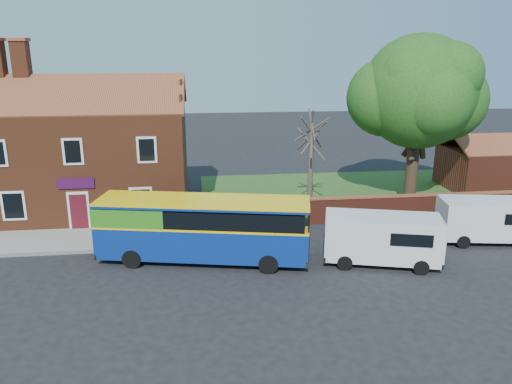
{
  "coord_description": "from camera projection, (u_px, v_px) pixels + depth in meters",
  "views": [
    {
      "loc": [
        -0.13,
        -20.41,
        10.11
      ],
      "look_at": [
        2.85,
        5.0,
        2.67
      ],
      "focal_mm": 35.0,
      "sensor_mm": 36.0,
      "label": 1
    }
  ],
  "objects": [
    {
      "name": "kerb",
      "position": [
        66.0,
        253.0,
        25.32
      ],
      "size": [
        18.0,
        0.15,
        0.14
      ],
      "primitive_type": "cube",
      "color": "slate",
      "rests_on": "ground"
    },
    {
      "name": "outbuilding",
      "position": [
        501.0,
        167.0,
        36.72
      ],
      "size": [
        8.2,
        5.06,
        4.17
      ],
      "color": "maroon",
      "rests_on": "ground"
    },
    {
      "name": "pavement",
      "position": [
        74.0,
        240.0,
        26.99
      ],
      "size": [
        18.0,
        3.5,
        0.12
      ],
      "primitive_type": "cube",
      "color": "gray",
      "rests_on": "ground"
    },
    {
      "name": "large_tree",
      "position": [
        418.0,
        95.0,
        31.45
      ],
      "size": [
        9.02,
        7.14,
        11.0
      ],
      "color": "black",
      "rests_on": "ground"
    },
    {
      "name": "boundary_wall",
      "position": [
        418.0,
        207.0,
        30.21
      ],
      "size": [
        22.0,
        0.38,
        1.6
      ],
      "color": "maroon",
      "rests_on": "ground"
    },
    {
      "name": "van_far",
      "position": [
        491.0,
        219.0,
        26.63
      ],
      "size": [
        5.56,
        2.93,
        2.32
      ],
      "rotation": [
        0.0,
        0.0,
        -0.16
      ],
      "color": "silver",
      "rests_on": "ground"
    },
    {
      "name": "bus",
      "position": [
        197.0,
        226.0,
        24.17
      ],
      "size": [
        10.5,
        4.63,
        3.11
      ],
      "rotation": [
        0.0,
        0.0,
        -0.21
      ],
      "color": "navy",
      "rests_on": "ground"
    },
    {
      "name": "van_near",
      "position": [
        382.0,
        237.0,
        23.9
      ],
      "size": [
        5.82,
        3.52,
        2.39
      ],
      "rotation": [
        0.0,
        0.0,
        -0.26
      ],
      "color": "silver",
      "rests_on": "ground"
    },
    {
      "name": "grass_strip",
      "position": [
        382.0,
        192.0,
        36.15
      ],
      "size": [
        26.0,
        12.0,
        0.04
      ],
      "primitive_type": "cube",
      "color": "#426B28",
      "rests_on": "ground"
    },
    {
      "name": "bare_tree",
      "position": [
        311.0,
        162.0,
        31.27
      ],
      "size": [
        2.31,
        2.75,
        6.16
      ],
      "color": "#4C4238",
      "rests_on": "ground"
    },
    {
      "name": "ground",
      "position": [
        206.0,
        282.0,
        22.31
      ],
      "size": [
        120.0,
        120.0,
        0.0
      ],
      "primitive_type": "plane",
      "color": "black",
      "rests_on": "ground"
    },
    {
      "name": "shop_building",
      "position": [
        89.0,
        157.0,
        31.53
      ],
      "size": [
        12.3,
        8.13,
        10.5
      ],
      "color": "brown",
      "rests_on": "ground"
    }
  ]
}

